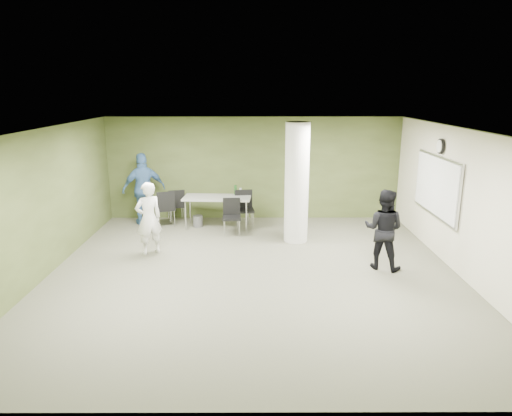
{
  "coord_description": "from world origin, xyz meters",
  "views": [
    {
      "loc": [
        0.02,
        -8.36,
        3.51
      ],
      "look_at": [
        0.05,
        1.0,
        1.06
      ],
      "focal_mm": 32.0,
      "sensor_mm": 36.0,
      "label": 1
    }
  ],
  "objects_px": {
    "man_blue": "(144,189)",
    "woman_white": "(149,218)",
    "folding_table": "(218,199)",
    "chair_back_left": "(176,203)",
    "man_black": "(384,229)"
  },
  "relations": [
    {
      "from": "man_blue",
      "to": "woman_white",
      "type": "bearing_deg",
      "value": 80.9
    },
    {
      "from": "folding_table",
      "to": "chair_back_left",
      "type": "relative_size",
      "value": 1.94
    },
    {
      "from": "folding_table",
      "to": "chair_back_left",
      "type": "xyz_separation_m",
      "value": [
        -1.16,
        0.48,
        -0.24
      ]
    },
    {
      "from": "woman_white",
      "to": "man_blue",
      "type": "relative_size",
      "value": 0.84
    },
    {
      "from": "chair_back_left",
      "to": "woman_white",
      "type": "xyz_separation_m",
      "value": [
        -0.18,
        -2.45,
        0.27
      ]
    },
    {
      "from": "man_black",
      "to": "chair_back_left",
      "type": "bearing_deg",
      "value": -7.47
    },
    {
      "from": "folding_table",
      "to": "man_black",
      "type": "distance_m",
      "value": 4.5
    },
    {
      "from": "woman_white",
      "to": "chair_back_left",
      "type": "bearing_deg",
      "value": -128.79
    },
    {
      "from": "man_black",
      "to": "folding_table",
      "type": "bearing_deg",
      "value": -10.98
    },
    {
      "from": "man_black",
      "to": "woman_white",
      "type": "bearing_deg",
      "value": 17.78
    },
    {
      "from": "folding_table",
      "to": "chair_back_left",
      "type": "height_order",
      "value": "folding_table"
    },
    {
      "from": "chair_back_left",
      "to": "folding_table",
      "type": "bearing_deg",
      "value": 139.41
    },
    {
      "from": "man_black",
      "to": "man_blue",
      "type": "height_order",
      "value": "man_blue"
    },
    {
      "from": "chair_back_left",
      "to": "woman_white",
      "type": "relative_size",
      "value": 0.57
    },
    {
      "from": "folding_table",
      "to": "man_blue",
      "type": "bearing_deg",
      "value": 174.36
    }
  ]
}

